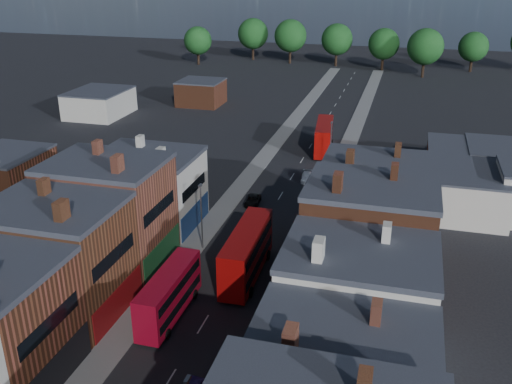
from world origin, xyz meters
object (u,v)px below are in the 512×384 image
Objects in this scene: bus_1 at (247,252)px; bus_0 at (169,293)px; car_2 at (253,200)px; car_3 at (307,177)px; bus_2 at (324,136)px; ped_1 at (145,305)px.

bus_0 is at bearing -120.52° from bus_1.
car_3 is at bearing 57.90° from car_2.
bus_0 is at bearing -95.93° from car_2.
bus_2 is at bearing 87.00° from bus_1.
bus_1 is 3.00× the size of car_2.
bus_1 is 44.18m from bus_2.
car_2 is at bearing 89.25° from bus_0.
car_2 is (0.44, 27.53, -1.87)m from bus_0.
bus_2 is 14.94m from car_3.
bus_1 is at bearing -98.74° from car_3.
bus_2 is at bearing 72.34° from car_2.
bus_2 is (1.20, 44.16, -0.11)m from bus_1.
car_2 is at bearing -108.97° from bus_2.
ped_1 is at bearing -105.42° from bus_2.
bus_0 is 0.87× the size of bus_2.
bus_2 is at bearing 82.38° from car_3.
car_2 is (-4.56, 18.54, -2.30)m from bus_1.
car_3 is 2.24× the size of ped_1.
ped_1 is (-8.59, -53.54, -1.76)m from bus_2.
car_2 is 1.04× the size of car_3.
bus_0 is at bearing -105.69° from car_3.
car_2 is at bearing -123.90° from car_3.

